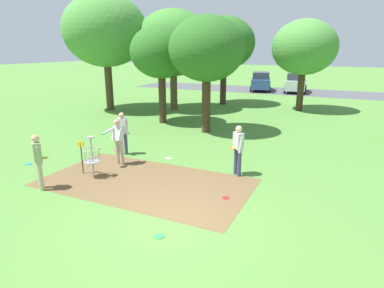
{
  "coord_description": "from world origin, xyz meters",
  "views": [
    {
      "loc": [
        3.63,
        -6.32,
        4.13
      ],
      "look_at": [
        -0.94,
        3.45,
        1.0
      ],
      "focal_mm": 30.95,
      "sensor_mm": 36.0,
      "label": 1
    }
  ],
  "objects_px": {
    "parked_car_center_left": "(296,83)",
    "frisbee_by_tee": "(159,236)",
    "tree_mid_left": "(207,49)",
    "tree_mid_right": "(105,31)",
    "player_waiting_right": "(38,159)",
    "frisbee_mid_grass": "(169,158)",
    "tree_near_left": "(304,48)",
    "parked_car_leftmost": "(261,81)",
    "player_foreground_watching": "(118,139)",
    "frisbee_far_right": "(226,198)",
    "frisbee_near_basket": "(117,151)",
    "frisbee_far_left": "(29,164)",
    "tree_far_center": "(224,43)",
    "tree_mid_center": "(161,52)",
    "disc_golf_basket": "(91,155)",
    "player_throwing": "(122,131)",
    "player_waiting_left": "(238,148)",
    "tree_near_right": "(173,43)"
  },
  "relations": [
    {
      "from": "parked_car_center_left",
      "to": "frisbee_by_tee",
      "type": "bearing_deg",
      "value": -87.75
    },
    {
      "from": "tree_mid_left",
      "to": "tree_mid_right",
      "type": "relative_size",
      "value": 0.75
    },
    {
      "from": "player_waiting_right",
      "to": "frisbee_mid_grass",
      "type": "distance_m",
      "value": 4.79
    },
    {
      "from": "tree_near_left",
      "to": "parked_car_leftmost",
      "type": "height_order",
      "value": "tree_near_left"
    },
    {
      "from": "parked_car_center_left",
      "to": "player_foreground_watching",
      "type": "bearing_deg",
      "value": -96.33
    },
    {
      "from": "frisbee_far_right",
      "to": "frisbee_near_basket",
      "type": "bearing_deg",
      "value": 157.27
    },
    {
      "from": "frisbee_mid_grass",
      "to": "frisbee_far_right",
      "type": "relative_size",
      "value": 1.14
    },
    {
      "from": "frisbee_far_left",
      "to": "tree_far_center",
      "type": "distance_m",
      "value": 16.68
    },
    {
      "from": "tree_mid_center",
      "to": "parked_car_leftmost",
      "type": "xyz_separation_m",
      "value": [
        1.43,
        17.27,
        -3.0
      ]
    },
    {
      "from": "player_foreground_watching",
      "to": "frisbee_far_right",
      "type": "height_order",
      "value": "player_foreground_watching"
    },
    {
      "from": "disc_golf_basket",
      "to": "tree_far_center",
      "type": "xyz_separation_m",
      "value": [
        -1.16,
        15.91,
        3.72
      ]
    },
    {
      "from": "player_throwing",
      "to": "frisbee_far_left",
      "type": "xyz_separation_m",
      "value": [
        -2.48,
        -2.48,
        -0.96
      ]
    },
    {
      "from": "player_waiting_left",
      "to": "parked_car_leftmost",
      "type": "relative_size",
      "value": 0.38
    },
    {
      "from": "tree_near_left",
      "to": "tree_near_right",
      "type": "relative_size",
      "value": 0.9
    },
    {
      "from": "frisbee_mid_grass",
      "to": "tree_mid_center",
      "type": "distance_m",
      "value": 7.61
    },
    {
      "from": "player_waiting_right",
      "to": "frisbee_mid_grass",
      "type": "height_order",
      "value": "player_waiting_right"
    },
    {
      "from": "frisbee_mid_grass",
      "to": "tree_near_right",
      "type": "relative_size",
      "value": 0.04
    },
    {
      "from": "frisbee_far_left",
      "to": "tree_near_left",
      "type": "relative_size",
      "value": 0.04
    },
    {
      "from": "frisbee_by_tee",
      "to": "frisbee_mid_grass",
      "type": "distance_m",
      "value": 5.55
    },
    {
      "from": "frisbee_mid_grass",
      "to": "frisbee_far_right",
      "type": "distance_m",
      "value": 3.99
    },
    {
      "from": "tree_mid_right",
      "to": "tree_far_center",
      "type": "height_order",
      "value": "tree_mid_right"
    },
    {
      "from": "frisbee_mid_grass",
      "to": "tree_mid_left",
      "type": "xyz_separation_m",
      "value": [
        -0.35,
        4.52,
        4.07
      ]
    },
    {
      "from": "disc_golf_basket",
      "to": "frisbee_by_tee",
      "type": "xyz_separation_m",
      "value": [
        3.89,
        -2.24,
        -0.74
      ]
    },
    {
      "from": "tree_mid_left",
      "to": "frisbee_near_basket",
      "type": "bearing_deg",
      "value": -115.06
    },
    {
      "from": "frisbee_far_left",
      "to": "tree_mid_center",
      "type": "height_order",
      "value": "tree_mid_center"
    },
    {
      "from": "player_waiting_left",
      "to": "frisbee_far_left",
      "type": "bearing_deg",
      "value": -163.13
    },
    {
      "from": "player_throwing",
      "to": "parked_car_leftmost",
      "type": "distance_m",
      "value": 23.1
    },
    {
      "from": "tree_far_center",
      "to": "parked_car_center_left",
      "type": "distance_m",
      "value": 11.13
    },
    {
      "from": "player_waiting_left",
      "to": "tree_mid_center",
      "type": "bearing_deg",
      "value": 136.33
    },
    {
      "from": "frisbee_far_right",
      "to": "tree_mid_right",
      "type": "relative_size",
      "value": 0.03
    },
    {
      "from": "frisbee_mid_grass",
      "to": "tree_near_left",
      "type": "xyz_separation_m",
      "value": [
        3.09,
        12.91,
        4.16
      ]
    },
    {
      "from": "tree_near_right",
      "to": "tree_mid_right",
      "type": "relative_size",
      "value": 0.87
    },
    {
      "from": "frisbee_near_basket",
      "to": "tree_near_left",
      "type": "xyz_separation_m",
      "value": [
        5.58,
        12.95,
        4.16
      ]
    },
    {
      "from": "player_throwing",
      "to": "parked_car_leftmost",
      "type": "height_order",
      "value": "parked_car_leftmost"
    },
    {
      "from": "frisbee_by_tee",
      "to": "tree_mid_center",
      "type": "xyz_separation_m",
      "value": [
        -5.94,
        10.51,
        3.91
      ]
    },
    {
      "from": "frisbee_by_tee",
      "to": "tree_mid_center",
      "type": "height_order",
      "value": "tree_mid_center"
    },
    {
      "from": "parked_car_leftmost",
      "to": "tree_far_center",
      "type": "bearing_deg",
      "value": -93.22
    },
    {
      "from": "frisbee_by_tee",
      "to": "tree_near_left",
      "type": "relative_size",
      "value": 0.04
    },
    {
      "from": "player_throwing",
      "to": "tree_mid_center",
      "type": "height_order",
      "value": "tree_mid_center"
    },
    {
      "from": "tree_near_left",
      "to": "parked_car_leftmost",
      "type": "distance_m",
      "value": 11.61
    },
    {
      "from": "tree_mid_center",
      "to": "parked_car_leftmost",
      "type": "distance_m",
      "value": 17.59
    },
    {
      "from": "tree_near_right",
      "to": "tree_mid_left",
      "type": "xyz_separation_m",
      "value": [
        4.56,
        -5.1,
        -0.37
      ]
    },
    {
      "from": "player_throwing",
      "to": "player_waiting_right",
      "type": "xyz_separation_m",
      "value": [
        -0.18,
        -3.89,
        0.0
      ]
    },
    {
      "from": "frisbee_far_left",
      "to": "parked_car_leftmost",
      "type": "xyz_separation_m",
      "value": [
        2.38,
        25.58,
        0.91
      ]
    },
    {
      "from": "player_throwing",
      "to": "player_waiting_right",
      "type": "height_order",
      "value": "same"
    },
    {
      "from": "player_waiting_left",
      "to": "parked_car_center_left",
      "type": "distance_m",
      "value": 23.57
    },
    {
      "from": "frisbee_far_left",
      "to": "tree_mid_right",
      "type": "distance_m",
      "value": 12.46
    },
    {
      "from": "parked_car_center_left",
      "to": "tree_far_center",
      "type": "bearing_deg",
      "value": -112.0
    },
    {
      "from": "frisbee_mid_grass",
      "to": "tree_far_center",
      "type": "relative_size",
      "value": 0.04
    },
    {
      "from": "disc_golf_basket",
      "to": "tree_near_right",
      "type": "xyz_separation_m",
      "value": [
        -3.5,
        12.35,
        3.69
      ]
    }
  ]
}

